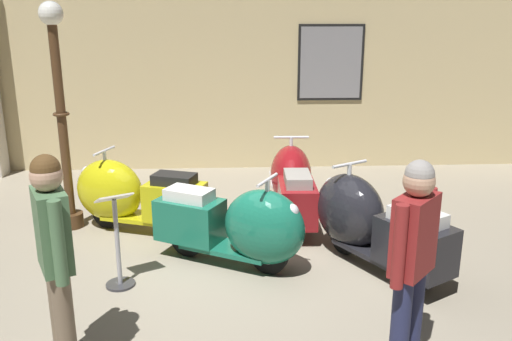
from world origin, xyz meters
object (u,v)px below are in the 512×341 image
object	(u,v)px
lamppost	(61,113)
visitor_1	(412,255)
scooter_1	(241,226)
scooter_3	(367,222)
scooter_0	(129,195)
scooter_2	(293,184)
info_stanchion	(118,248)
visitor_0	(55,250)

from	to	relation	value
lamppost	visitor_1	size ratio (longest dim) A/B	1.67
scooter_1	lamppost	world-z (taller)	lamppost
scooter_1	scooter_3	distance (m)	1.31
scooter_3	scooter_0	bearing A→B (deg)	37.96
scooter_0	scooter_3	distance (m)	2.83
scooter_0	scooter_2	bearing A→B (deg)	-152.80
scooter_0	lamppost	world-z (taller)	lamppost
scooter_2	visitor_1	size ratio (longest dim) A/B	1.05
lamppost	visitor_1	xyz separation A→B (m)	(3.22, -2.98, -0.50)
scooter_1	scooter_2	xyz separation A→B (m)	(0.69, 1.35, 0.01)
scooter_2	scooter_1	bearing A→B (deg)	154.69
scooter_3	lamppost	world-z (taller)	lamppost
scooter_1	visitor_1	world-z (taller)	visitor_1
scooter_3	lamppost	distance (m)	3.71
scooter_2	info_stanchion	distance (m)	2.53
scooter_0	scooter_1	world-z (taller)	scooter_1
info_stanchion	scooter_3	bearing A→B (deg)	8.08
visitor_1	info_stanchion	xyz separation A→B (m)	(-2.33, 1.42, -0.54)
lamppost	visitor_0	xyz separation A→B (m)	(0.74, -2.80, -0.48)
info_stanchion	scooter_0	bearing A→B (deg)	95.53
scooter_2	lamppost	size ratio (longest dim) A/B	0.63
scooter_1	visitor_1	size ratio (longest dim) A/B	1.04
scooter_1	info_stanchion	size ratio (longest dim) A/B	1.74
info_stanchion	scooter_2	bearing A→B (deg)	42.27
visitor_1	scooter_0	bearing A→B (deg)	-6.26
scooter_1	lamppost	size ratio (longest dim) A/B	0.62
scooter_0	visitor_1	world-z (taller)	visitor_1
scooter_2	info_stanchion	size ratio (longest dim) A/B	1.77
scooter_0	lamppost	distance (m)	1.24
scooter_1	scooter_2	world-z (taller)	scooter_2
scooter_0	visitor_0	xyz separation A→B (m)	(-0.02, -2.66, 0.49)
scooter_3	visitor_1	world-z (taller)	visitor_1
visitor_1	info_stanchion	size ratio (longest dim) A/B	1.68
scooter_3	lamppost	xyz separation A→B (m)	(-3.38, 1.21, 0.96)
scooter_3	visitor_1	bearing A→B (deg)	144.64
scooter_2	scooter_3	distance (m)	1.48
scooter_1	visitor_0	bearing A→B (deg)	-101.77
visitor_0	scooter_1	bearing A→B (deg)	23.92
scooter_2	visitor_0	xyz separation A→B (m)	(-2.02, -2.94, 0.48)
scooter_1	scooter_3	bearing A→B (deg)	28.54
scooter_0	info_stanchion	bearing A→B (deg)	114.61
scooter_3	visitor_0	bearing A→B (deg)	91.07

